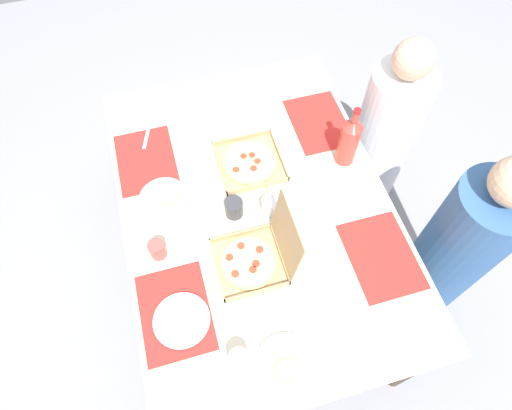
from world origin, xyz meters
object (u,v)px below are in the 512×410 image
Objects in this scene: plate_near_left at (286,364)px; cup_red at (157,249)px; pizza_box_corner_right at (250,162)px; condiment_bowl at (188,98)px; plate_near_right at (182,320)px; cup_clear_right at (270,206)px; diner_right_seat at (453,252)px; cup_spare at (234,208)px; diner_left_seat at (383,137)px; pizza_box_center at (257,257)px; cup_dark at (239,361)px; plate_far_right at (164,199)px; soda_bottle at (349,140)px.

plate_near_left is 2.44× the size of cup_red.
condiment_bowl is at bearing -156.95° from pizza_box_corner_right.
condiment_bowl reaches higher than plate_near_right.
plate_near_left is 0.63m from cup_clear_right.
diner_right_seat reaches higher than pizza_box_corner_right.
cup_red is (0.33, -0.47, 0.03)m from pizza_box_corner_right.
cup_spare is at bearing 5.15° from condiment_bowl.
condiment_bowl is 0.07× the size of diner_left_seat.
pizza_box_corner_right is at bearing -79.35° from diner_left_seat.
cup_spare is at bearing -178.15° from plate_near_left.
pizza_box_center is 0.94m from diner_right_seat.
cup_red is at bearing -54.76° from pizza_box_corner_right.
plate_far_right is at bearing -169.34° from cup_dark.
cup_dark is (0.20, 0.17, 0.04)m from plate_near_right.
pizza_box_corner_right reaches higher than plate_near_right.
pizza_box_center is 1.40× the size of plate_far_right.
plate_near_left is (0.25, 0.32, 0.00)m from plate_near_right.
pizza_box_corner_right reaches higher than plate_near_left.
pizza_box_center is 1.41× the size of plate_near_left.
plate_near_right is 1.11m from condiment_bowl.
soda_bottle is 0.93m from cup_red.
plate_near_left is at bearing 33.44° from cup_red.
cup_dark is 1.29m from condiment_bowl.
soda_bottle is 3.64× the size of cup_spare.
plate_far_right is 0.84m from soda_bottle.
plate_far_right is 0.17× the size of diner_right_seat.
plate_far_right is at bearing 165.53° from cup_red.
pizza_box_center is 0.40m from cup_dark.
pizza_box_corner_right is 3.24× the size of cup_spare.
cup_clear_right is 0.93m from diner_left_seat.
cup_clear_right is at bearing 3.29° from pizza_box_corner_right.
cup_dark is 1.02× the size of cup_clear_right.
diner_right_seat is (-0.25, 1.07, -0.25)m from cup_dark.
plate_near_right is at bearing -37.49° from cup_spare.
plate_near_left is at bearing 52.06° from plate_near_right.
condiment_bowl is at bearing -106.99° from diner_left_seat.
plate_near_left is 1.40m from diner_left_seat.
plate_near_right is 0.19× the size of diner_left_seat.
pizza_box_corner_right is 0.58m from cup_red.
diner_left_seat is 0.93× the size of diner_right_seat.
condiment_bowl is at bearing -174.33° from pizza_box_center.
plate_far_right is (0.08, -0.41, -0.00)m from pizza_box_corner_right.
cup_spare and cup_clear_right have the same top height.
pizza_box_center is 3.62× the size of condiment_bowl.
pizza_box_center is at bearing -53.91° from soda_bottle.
cup_spare is at bearing -102.49° from cup_clear_right.
cup_red is (0.25, -0.06, 0.03)m from plate_far_right.
pizza_box_center reaches higher than condiment_bowl.
cup_dark reaches higher than pizza_box_corner_right.
plate_far_right is at bearing -118.07° from cup_spare.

